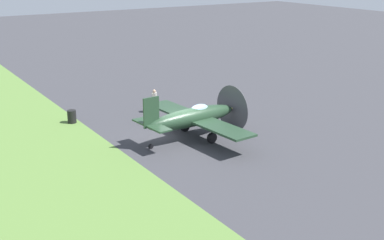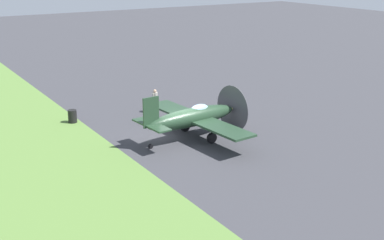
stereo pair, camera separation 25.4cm
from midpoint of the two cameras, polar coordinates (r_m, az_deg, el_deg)
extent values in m
plane|color=#38383D|center=(31.81, -2.03, -2.12)|extent=(160.00, 160.00, 0.00)
cube|color=#567A38|center=(28.56, -18.41, -5.41)|extent=(120.00, 11.00, 0.01)
ellipsoid|color=#233D28|center=(31.40, -0.23, 0.30)|extent=(1.68, 6.59, 1.19)
cube|color=#233D28|center=(31.66, 0.33, 0.18)|extent=(9.31, 2.33, 0.13)
cube|color=#233D28|center=(29.54, -4.86, 0.87)|extent=(0.18, 1.06, 1.82)
cube|color=#233D28|center=(29.77, -4.82, -0.55)|extent=(3.13, 1.09, 0.10)
cone|color=#B7B24C|center=(33.52, 4.57, 1.37)|extent=(0.66, 0.72, 0.61)
cylinder|color=#4C4C51|center=(33.40, 4.33, 1.32)|extent=(3.06, 0.27, 3.07)
ellipsoid|color=#8CB2C6|center=(31.61, 0.60, 1.21)|extent=(0.77, 1.39, 0.67)
cylinder|color=black|center=(33.06, -1.00, -0.73)|extent=(0.26, 0.67, 0.65)
cylinder|color=black|center=(32.92, -1.01, 0.03)|extent=(0.12, 0.12, 0.92)
cylinder|color=black|center=(30.98, 2.02, -2.03)|extent=(0.26, 0.67, 0.65)
cylinder|color=black|center=(30.82, 2.03, -1.23)|extent=(0.12, 0.12, 0.92)
cylinder|color=black|center=(30.17, -4.91, -2.99)|extent=(0.14, 0.31, 0.31)
cylinder|color=#9E998E|center=(37.24, -4.43, 1.52)|extent=(0.30, 0.30, 0.88)
cylinder|color=#9E998E|center=(37.04, -4.46, 2.63)|extent=(0.38, 0.38, 0.62)
sphere|color=tan|center=(36.93, -4.48, 3.27)|extent=(0.23, 0.23, 0.23)
cylinder|color=#9E998E|center=(37.26, -4.27, 2.73)|extent=(0.11, 0.11, 0.59)
cylinder|color=#9E998E|center=(36.82, -4.66, 2.54)|extent=(0.11, 0.11, 0.59)
cylinder|color=black|center=(35.72, -13.60, 0.38)|extent=(0.60, 0.60, 0.90)
camera|label=1|loc=(0.13, -90.23, -0.07)|focal=47.31mm
camera|label=2|loc=(0.13, 89.77, 0.07)|focal=47.31mm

